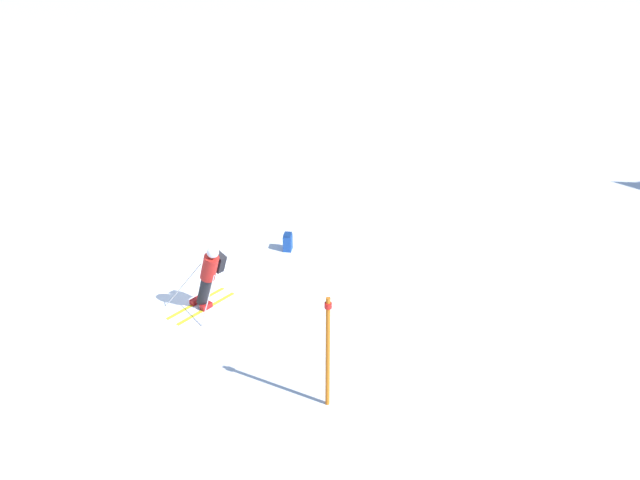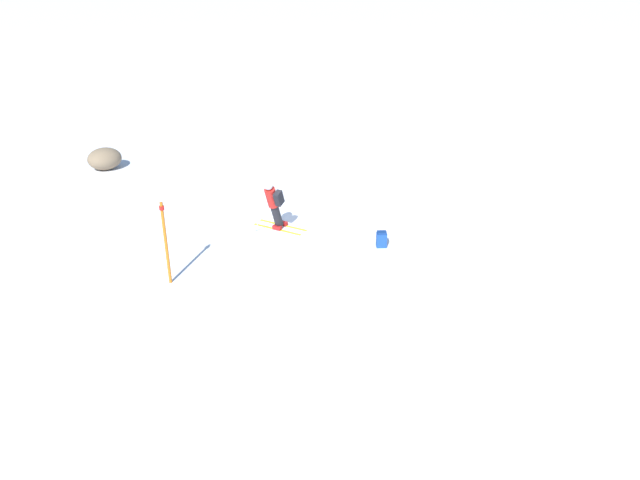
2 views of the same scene
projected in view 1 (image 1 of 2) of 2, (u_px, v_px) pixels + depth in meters
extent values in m
plane|color=white|center=(195.00, 291.00, 15.17)|extent=(300.00, 300.00, 0.00)
cube|color=yellow|center=(196.00, 303.00, 14.69)|extent=(0.92, 1.55, 0.01)
cube|color=yellow|center=(206.00, 308.00, 14.49)|extent=(0.92, 1.55, 0.01)
cube|color=#B21919|center=(196.00, 301.00, 14.66)|extent=(0.26, 0.31, 0.12)
cube|color=#B21919|center=(206.00, 306.00, 14.46)|extent=(0.26, 0.31, 0.12)
cylinder|color=black|center=(205.00, 290.00, 14.26)|extent=(0.58, 0.48, 0.85)
cylinder|color=red|center=(210.00, 267.00, 13.81)|extent=(0.63, 0.56, 0.71)
sphere|color=tan|center=(213.00, 253.00, 13.54)|extent=(0.37, 0.34, 0.29)
sphere|color=silver|center=(213.00, 252.00, 13.53)|extent=(0.42, 0.39, 0.34)
cube|color=black|center=(218.00, 262.00, 13.97)|extent=(0.45, 0.36, 0.51)
cylinder|color=#B7B7BC|center=(183.00, 286.00, 14.22)|extent=(0.52, 0.87, 1.25)
cylinder|color=#B7B7BC|center=(208.00, 301.00, 13.78)|extent=(0.28, 0.46, 1.09)
cube|color=#194293|center=(288.00, 243.00, 16.98)|extent=(0.37, 0.34, 0.44)
cube|color=navy|center=(288.00, 235.00, 16.87)|extent=(0.33, 0.31, 0.06)
cylinder|color=orange|center=(328.00, 353.00, 11.09)|extent=(0.08, 0.08, 2.33)
cylinder|color=red|center=(328.00, 305.00, 10.63)|extent=(0.13, 0.13, 0.10)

